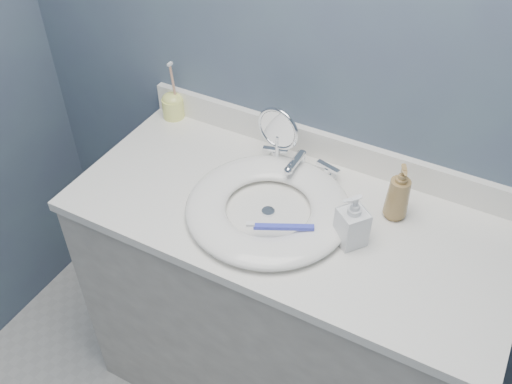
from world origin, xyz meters
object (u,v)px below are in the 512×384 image
Objects in this scene: toothbrush_holder at (173,105)px; soap_bottle_clear at (353,220)px; soap_bottle_amber at (399,192)px; makeup_mirror at (278,136)px.

soap_bottle_clear is at bearing -19.59° from toothbrush_holder.
toothbrush_holder is at bearing 147.74° from soap_bottle_amber.
soap_bottle_clear is at bearing -24.55° from makeup_mirror.
soap_bottle_amber is (0.38, -0.04, -0.03)m from makeup_mirror.
makeup_mirror is at bearing -173.56° from soap_bottle_clear.
soap_bottle_amber is at bearing -7.99° from toothbrush_holder.
soap_bottle_clear is 0.77m from toothbrush_holder.
toothbrush_holder is (-0.72, 0.26, -0.03)m from soap_bottle_clear.
toothbrush_holder reaches higher than soap_bottle_amber.
toothbrush_holder reaches higher than makeup_mirror.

